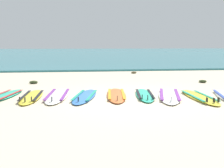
# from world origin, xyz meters

# --- Properties ---
(ground_plane) EXTENTS (80.00, 80.00, 0.00)m
(ground_plane) POSITION_xyz_m (0.00, 0.00, 0.00)
(ground_plane) COLOR beige
(sea) EXTENTS (80.00, 60.00, 0.10)m
(sea) POSITION_xyz_m (0.00, 37.05, 0.05)
(sea) COLOR teal
(sea) RESTS_ON ground
(surfboard_1) EXTENTS (0.87, 2.05, 0.18)m
(surfboard_1) POSITION_xyz_m (-3.48, 0.66, 0.04)
(surfboard_1) COLOR #2DB793
(surfboard_1) RESTS_ON ground
(surfboard_2) EXTENTS (0.52, 2.07, 0.18)m
(surfboard_2) POSITION_xyz_m (-2.72, 0.44, 0.04)
(surfboard_2) COLOR yellow
(surfboard_2) RESTS_ON ground
(surfboard_3) EXTENTS (0.72, 2.37, 0.18)m
(surfboard_3) POSITION_xyz_m (-2.03, 0.55, 0.04)
(surfboard_3) COLOR silver
(surfboard_3) RESTS_ON ground
(surfboard_4) EXTENTS (0.96, 2.18, 0.18)m
(surfboard_4) POSITION_xyz_m (-1.26, 0.34, 0.04)
(surfboard_4) COLOR #3875CC
(surfboard_4) RESTS_ON ground
(surfboard_5) EXTENTS (0.75, 2.19, 0.18)m
(surfboard_5) POSITION_xyz_m (-0.37, 0.41, 0.04)
(surfboard_5) COLOR orange
(surfboard_5) RESTS_ON ground
(surfboard_6) EXTENTS (0.74, 2.00, 0.18)m
(surfboard_6) POSITION_xyz_m (0.43, 0.33, 0.04)
(surfboard_6) COLOR #2DB793
(surfboard_6) RESTS_ON ground
(surfboard_7) EXTENTS (1.25, 2.47, 0.18)m
(surfboard_7) POSITION_xyz_m (1.11, 0.19, 0.04)
(surfboard_7) COLOR white
(surfboard_7) RESTS_ON ground
(surfboard_8) EXTENTS (0.57, 2.14, 0.18)m
(surfboard_8) POSITION_xyz_m (1.84, -0.11, 0.04)
(surfboard_8) COLOR yellow
(surfboard_8) RESTS_ON ground
(seaweed_clump_near_shoreline) EXTENTS (0.30, 0.24, 0.11)m
(seaweed_clump_near_shoreline) POSITION_xyz_m (3.24, 2.61, 0.05)
(seaweed_clump_near_shoreline) COLOR #2D381E
(seaweed_clump_near_shoreline) RESTS_ON ground
(seaweed_clump_mid_sand) EXTENTS (0.31, 0.25, 0.11)m
(seaweed_clump_mid_sand) POSITION_xyz_m (-3.14, 3.08, 0.05)
(seaweed_clump_mid_sand) COLOR #2D381E
(seaweed_clump_mid_sand) RESTS_ON ground
(seaweed_clump_by_the_boards) EXTENTS (0.28, 0.22, 0.10)m
(seaweed_clump_by_the_boards) POSITION_xyz_m (1.23, 5.98, 0.05)
(seaweed_clump_by_the_boards) COLOR #4C4228
(seaweed_clump_by_the_boards) RESTS_ON ground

